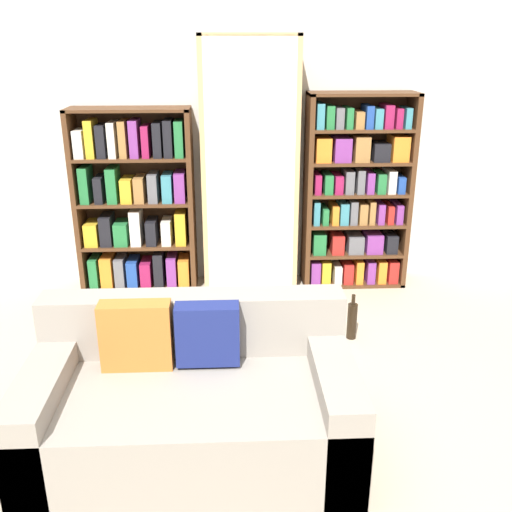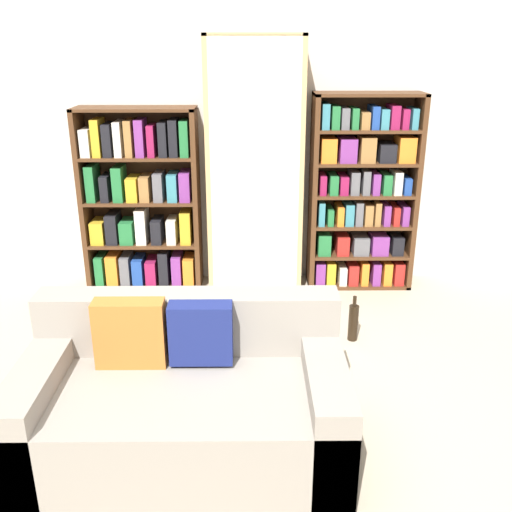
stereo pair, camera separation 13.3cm
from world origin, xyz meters
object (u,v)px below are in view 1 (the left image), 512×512
object	(u,v)px
couch	(192,405)
bookshelf_right	(357,194)
bookshelf_left	(136,205)
wine_bottle	(352,320)
display_cabinet	(250,170)

from	to	relation	value
couch	bookshelf_right	xyz separation A→B (m)	(1.28, 2.19, 0.51)
bookshelf_left	bookshelf_right	distance (m)	1.86
bookshelf_left	wine_bottle	xyz separation A→B (m)	(1.65, -1.02, -0.59)
bookshelf_right	display_cabinet	bearing A→B (deg)	-179.05
couch	display_cabinet	size ratio (longest dim) A/B	0.78
bookshelf_left	display_cabinet	world-z (taller)	display_cabinet
couch	bookshelf_left	distance (m)	2.31
couch	bookshelf_left	bearing A→B (deg)	104.81
couch	display_cabinet	xyz separation A→B (m)	(0.37, 2.17, 0.74)
wine_bottle	display_cabinet	bearing A→B (deg)	124.64
display_cabinet	wine_bottle	xyz separation A→B (m)	(0.69, -1.00, -0.88)
couch	wine_bottle	world-z (taller)	couch
couch	display_cabinet	world-z (taller)	display_cabinet
bookshelf_left	display_cabinet	xyz separation A→B (m)	(0.95, -0.02, 0.29)
bookshelf_left	wine_bottle	size ratio (longest dim) A/B	4.48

